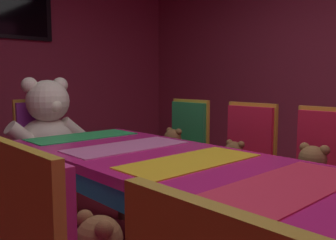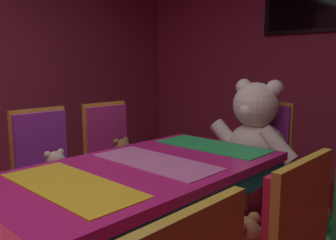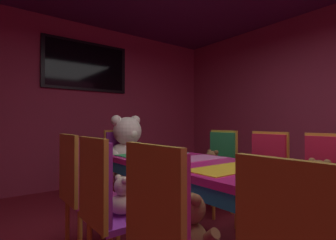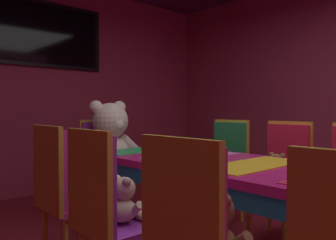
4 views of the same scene
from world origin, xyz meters
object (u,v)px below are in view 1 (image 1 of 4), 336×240
(teddy_left_2, at_px, (18,213))
(teddy_right_2, at_px, (233,162))
(teddy_right_3, at_px, (172,148))
(throne_chair, at_px, (41,143))
(chair_right_1, at_px, (322,171))
(teddy_right_1, at_px, (311,175))
(chair_right_3, at_px, (184,145))
(king_teddy_bear, at_px, (49,126))
(banquet_table, at_px, (191,178))
(chair_right_2, at_px, (245,156))

(teddy_left_2, bearing_deg, teddy_right_2, -2.21)
(teddy_right_3, bearing_deg, throne_chair, -51.08)
(throne_chair, bearing_deg, teddy_right_2, 25.37)
(chair_right_1, distance_m, teddy_right_3, 1.21)
(teddy_right_1, xyz_separation_m, chair_right_3, (0.16, 1.21, 0.00))
(chair_right_1, xyz_separation_m, throne_chair, (-0.86, 2.12, 0.00))
(teddy_right_3, distance_m, king_teddy_bear, 1.05)
(teddy_right_3, bearing_deg, teddy_right_1, 89.03)
(banquet_table, height_order, chair_right_1, chair_right_1)
(chair_right_3, bearing_deg, throne_chair, -45.98)
(banquet_table, relative_size, teddy_right_1, 7.52)
(chair_right_1, distance_m, teddy_right_1, 0.15)
(throne_chair, bearing_deg, teddy_right_1, 18.62)
(chair_right_2, relative_size, teddy_right_2, 3.45)
(teddy_right_2, xyz_separation_m, teddy_right_3, (0.00, 0.63, 0.01))
(chair_right_3, height_order, teddy_right_3, chair_right_3)
(chair_right_1, height_order, throne_chair, same)
(teddy_left_2, xyz_separation_m, chair_right_1, (1.60, -0.63, 0.03))
(teddy_right_2, distance_m, chair_right_3, 0.65)
(king_teddy_bear, bearing_deg, banquet_table, -0.00)
(teddy_right_3, xyz_separation_m, throne_chair, (-0.73, 0.91, 0.01))
(chair_right_3, bearing_deg, banquet_table, 46.14)
(teddy_right_1, distance_m, chair_right_2, 0.60)
(chair_right_1, bearing_deg, banquet_table, -18.90)
(banquet_table, distance_m, chair_right_2, 0.92)
(teddy_right_2, bearing_deg, chair_right_1, 102.65)
(chair_right_1, height_order, teddy_right_3, chair_right_1)
(chair_right_3, relative_size, teddy_right_3, 3.16)
(chair_right_1, xyz_separation_m, teddy_right_3, (-0.13, 1.21, -0.01))
(chair_right_2, distance_m, teddy_right_3, 0.65)
(teddy_right_1, bearing_deg, throne_chair, -71.38)
(throne_chair, bearing_deg, teddy_left_2, -26.58)
(chair_right_1, relative_size, throne_chair, 1.00)
(chair_right_3, xyz_separation_m, teddy_right_3, (-0.14, 0.00, -0.01))
(teddy_left_2, xyz_separation_m, teddy_right_3, (1.48, 0.57, 0.01))
(teddy_right_2, bearing_deg, teddy_right_3, -90.30)
(throne_chair, bearing_deg, chair_right_3, 44.02)
(chair_right_3, distance_m, throne_chair, 1.26)
(chair_right_1, bearing_deg, chair_right_3, -90.88)
(teddy_right_1, bearing_deg, teddy_right_3, -90.97)
(banquet_table, distance_m, king_teddy_bear, 1.65)
(chair_right_3, distance_m, teddy_right_3, 0.14)
(chair_right_2, distance_m, chair_right_3, 0.63)
(teddy_right_2, bearing_deg, chair_right_2, 180.00)
(teddy_right_3, bearing_deg, teddy_left_2, 21.28)
(banquet_table, distance_m, chair_right_3, 1.27)
(banquet_table, xyz_separation_m, chair_right_1, (0.86, -0.29, -0.06))
(teddy_right_2, height_order, king_teddy_bear, king_teddy_bear)
(teddy_right_2, height_order, chair_right_3, chair_right_3)
(teddy_left_2, distance_m, king_teddy_bear, 1.52)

